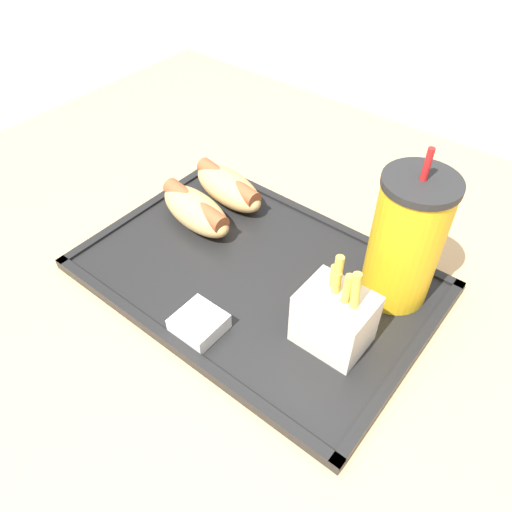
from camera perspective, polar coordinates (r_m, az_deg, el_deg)
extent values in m
plane|color=#ADA393|center=(1.27, -1.12, -27.06)|extent=(8.00, 8.00, 0.00)
cube|color=tan|center=(0.92, -1.46, -19.52)|extent=(1.13, 0.98, 0.75)
cube|color=black|center=(0.62, 0.00, -2.34)|extent=(0.42, 0.29, 0.01)
cube|color=black|center=(0.55, -9.10, -9.87)|extent=(0.42, 0.01, 0.00)
cube|color=black|center=(0.70, 7.10, 4.45)|extent=(0.42, 0.01, 0.00)
cube|color=black|center=(0.72, -12.66, 5.41)|extent=(0.01, 0.29, 0.00)
cube|color=black|center=(0.55, 16.88, -11.28)|extent=(0.01, 0.29, 0.00)
cylinder|color=gold|center=(0.56, 16.67, 1.38)|extent=(0.08, 0.08, 0.15)
cylinder|color=#262626|center=(0.52, 18.46, 7.92)|extent=(0.08, 0.08, 0.01)
cylinder|color=red|center=(0.50, 19.01, 9.89)|extent=(0.01, 0.01, 0.03)
ellipsoid|color=tan|center=(0.71, -3.19, 7.81)|extent=(0.13, 0.07, 0.04)
cylinder|color=#9E512D|center=(0.71, -3.22, 8.46)|extent=(0.12, 0.04, 0.02)
ellipsoid|color=tan|center=(0.67, -6.90, 5.18)|extent=(0.13, 0.07, 0.04)
cylinder|color=#9E512D|center=(0.67, -6.97, 5.83)|extent=(0.12, 0.04, 0.02)
cube|color=silver|center=(0.53, 9.03, -7.04)|extent=(0.07, 0.06, 0.07)
cylinder|color=gold|center=(0.50, 11.27, -5.46)|extent=(0.02, 0.02, 0.08)
cylinder|color=gold|center=(0.52, 8.71, -3.87)|extent=(0.01, 0.01, 0.07)
cylinder|color=gold|center=(0.50, 10.07, -5.24)|extent=(0.01, 0.02, 0.07)
cylinder|color=gold|center=(0.51, 10.66, -4.99)|extent=(0.01, 0.01, 0.07)
cylinder|color=gold|center=(0.51, 9.02, -4.33)|extent=(0.01, 0.01, 0.06)
cylinder|color=gold|center=(0.51, 9.05, -3.89)|extent=(0.02, 0.02, 0.09)
cube|color=silver|center=(0.55, -6.51, -7.69)|extent=(0.05, 0.05, 0.02)
cube|color=white|center=(0.55, -6.59, -7.07)|extent=(0.04, 0.04, 0.00)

